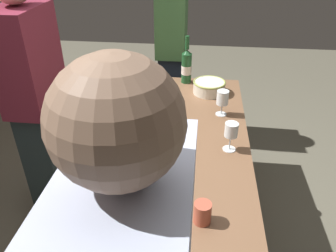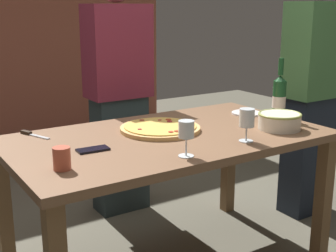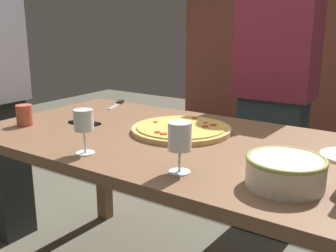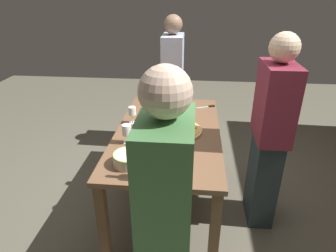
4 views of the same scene
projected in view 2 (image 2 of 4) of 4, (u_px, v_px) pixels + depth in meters
dining_table at (168, 152)px, 2.37m from camera, size 1.60×0.90×0.75m
pizza at (160, 128)px, 2.42m from camera, size 0.42×0.42×0.03m
serving_bowl at (280, 120)px, 2.44m from camera, size 0.23×0.23×0.09m
wine_bottle at (279, 97)px, 2.65m from camera, size 0.08×0.08×0.35m
wine_glass_near_pizza at (247, 120)px, 2.20m from camera, size 0.07×0.07×0.16m
wine_glass_by_bottle at (186, 131)px, 1.98m from camera, size 0.07×0.07×0.16m
cup_amber at (62, 158)px, 1.83m from camera, size 0.07×0.07×0.09m
side_plate at (246, 113)px, 2.80m from camera, size 0.18×0.18×0.01m
cell_phone at (93, 150)px, 2.09m from camera, size 0.15×0.08×0.01m
pizza_knife at (31, 134)px, 2.33m from camera, size 0.09×0.20×0.02m
person_host at (313, 93)px, 3.04m from camera, size 0.40×0.24×1.63m
person_guest_right at (119, 94)px, 3.08m from camera, size 0.41×0.24×1.62m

